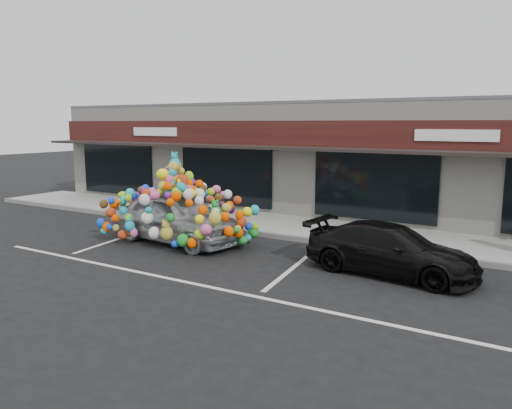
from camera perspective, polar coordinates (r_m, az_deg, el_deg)
The scene contains 9 objects.
ground at distance 13.90m, azimuth -6.14°, elevation -5.42°, with size 90.00×90.00×0.00m, color black.
shop_building at distance 20.82m, azimuth 8.05°, elevation 5.49°, with size 24.00×7.20×4.31m.
sidewalk at distance 17.14m, azimuth 1.99°, elevation -2.28°, with size 26.00×3.00×0.15m, color gray.
kerb at distance 15.88m, azimuth -0.66°, elevation -3.22°, with size 26.00×0.18×0.16m, color slate.
parking_stripe_left at distance 16.13m, azimuth -14.80°, elevation -3.59°, with size 0.12×4.40×0.01m, color silver.
parking_stripe_mid at distance 12.62m, azimuth 4.65°, elevation -6.90°, with size 0.12×4.40×0.01m, color silver.
lane_line at distance 10.98m, azimuth -5.11°, elevation -9.41°, with size 14.00×0.12×0.01m, color silver.
toy_car at distance 14.96m, azimuth -9.01°, elevation -0.80°, with size 3.17×4.87×2.72m.
black_sedan at distance 12.14m, azimuth 15.12°, elevation -5.01°, with size 4.05×1.64×1.17m, color black.
Camera 1 is at (8.20, -10.65, 3.53)m, focal length 35.00 mm.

